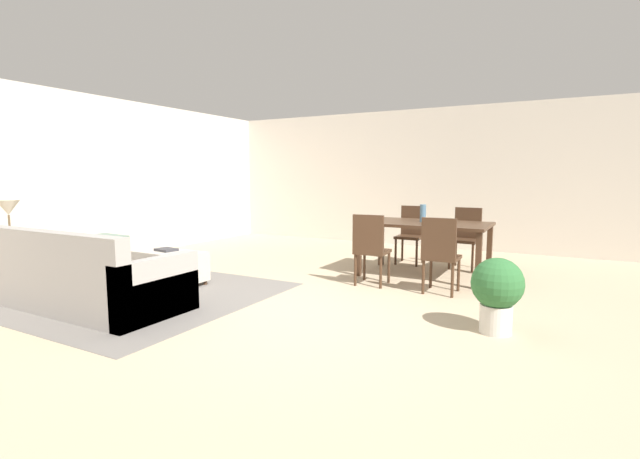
# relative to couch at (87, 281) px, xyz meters

# --- Properties ---
(ground_plane) EXTENTS (10.80, 10.80, 0.00)m
(ground_plane) POSITION_rel_couch_xyz_m (2.11, 0.94, -0.29)
(ground_plane) COLOR tan
(wall_back) EXTENTS (9.00, 0.12, 2.70)m
(wall_back) POSITION_rel_couch_xyz_m (2.11, 5.94, 1.06)
(wall_back) COLOR beige
(wall_back) RESTS_ON ground_plane
(wall_left) EXTENTS (0.12, 11.00, 2.70)m
(wall_left) POSITION_rel_couch_xyz_m (-2.39, 1.44, 1.06)
(wall_left) COLOR beige
(wall_left) RESTS_ON ground_plane
(area_rug) EXTENTS (3.00, 2.80, 0.01)m
(area_rug) POSITION_rel_couch_xyz_m (-0.02, 0.62, -0.28)
(area_rug) COLOR slate
(area_rug) RESTS_ON ground_plane
(couch) EXTENTS (2.15, 0.98, 0.86)m
(couch) POSITION_rel_couch_xyz_m (0.00, 0.00, 0.00)
(couch) COLOR gray
(couch) RESTS_ON ground_plane
(ottoman_table) EXTENTS (0.94, 0.47, 0.43)m
(ottoman_table) POSITION_rel_couch_xyz_m (-0.03, 1.18, -0.04)
(ottoman_table) COLOR #B7AD9E
(ottoman_table) RESTS_ON ground_plane
(side_table) EXTENTS (0.40, 0.40, 0.59)m
(side_table) POSITION_rel_couch_xyz_m (-1.38, -0.02, 0.18)
(side_table) COLOR olive
(side_table) RESTS_ON ground_plane
(table_lamp) EXTENTS (0.26, 0.26, 0.53)m
(table_lamp) POSITION_rel_couch_xyz_m (-1.38, -0.02, 0.72)
(table_lamp) COLOR brown
(table_lamp) RESTS_ON side_table
(dining_table) EXTENTS (1.73, 1.00, 0.76)m
(dining_table) POSITION_rel_couch_xyz_m (2.72, 3.25, 0.39)
(dining_table) COLOR #422B1C
(dining_table) RESTS_ON ground_plane
(dining_chair_near_left) EXTENTS (0.42, 0.42, 0.92)m
(dining_chair_near_left) POSITION_rel_couch_xyz_m (2.28, 2.35, 0.23)
(dining_chair_near_left) COLOR #422B1C
(dining_chair_near_left) RESTS_ON ground_plane
(dining_chair_near_right) EXTENTS (0.40, 0.40, 0.92)m
(dining_chair_near_right) POSITION_rel_couch_xyz_m (3.16, 2.35, 0.23)
(dining_chair_near_right) COLOR #422B1C
(dining_chair_near_right) RESTS_ON ground_plane
(dining_chair_far_left) EXTENTS (0.40, 0.40, 0.92)m
(dining_chair_far_left) POSITION_rel_couch_xyz_m (2.27, 4.09, 0.23)
(dining_chair_far_left) COLOR #422B1C
(dining_chair_far_left) RESTS_ON ground_plane
(dining_chair_far_right) EXTENTS (0.42, 0.42, 0.92)m
(dining_chair_far_right) POSITION_rel_couch_xyz_m (3.12, 4.11, 0.23)
(dining_chair_far_right) COLOR #422B1C
(dining_chair_far_right) RESTS_ON ground_plane
(vase_centerpiece) EXTENTS (0.08, 0.08, 0.25)m
(vase_centerpiece) POSITION_rel_couch_xyz_m (2.69, 3.27, 0.59)
(vase_centerpiece) COLOR slate
(vase_centerpiece) RESTS_ON dining_table
(book_on_ottoman) EXTENTS (0.29, 0.23, 0.03)m
(book_on_ottoman) POSITION_rel_couch_xyz_m (-0.10, 1.20, 0.16)
(book_on_ottoman) COLOR #333338
(book_on_ottoman) RESTS_ON ottoman_table
(potted_plant) EXTENTS (0.46, 0.46, 0.68)m
(potted_plant) POSITION_rel_couch_xyz_m (3.94, 1.25, 0.11)
(potted_plant) COLOR beige
(potted_plant) RESTS_ON ground_plane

